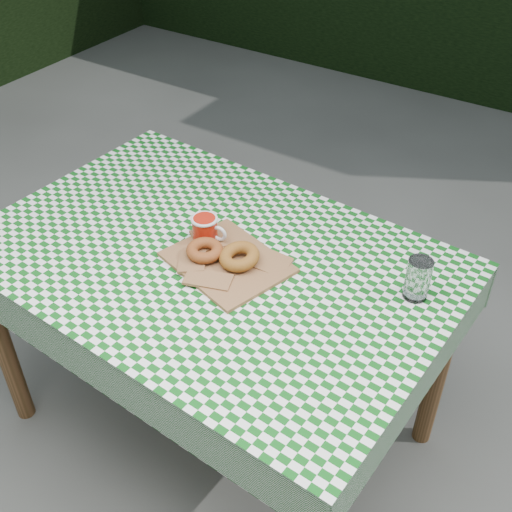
{
  "coord_description": "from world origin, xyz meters",
  "views": [
    {
      "loc": [
        0.96,
        -1.28,
        1.86
      ],
      "look_at": [
        0.23,
        -0.15,
        0.79
      ],
      "focal_mm": 44.73,
      "sensor_mm": 36.0,
      "label": 1
    }
  ],
  "objects_px": {
    "table": "(216,350)",
    "paper_bag": "(227,261)",
    "drinking_glass": "(418,279)",
    "coffee_mug": "(205,230)"
  },
  "relations": [
    {
      "from": "table",
      "to": "drinking_glass",
      "type": "bearing_deg",
      "value": 19.27
    },
    {
      "from": "paper_bag",
      "to": "coffee_mug",
      "type": "height_order",
      "value": "coffee_mug"
    },
    {
      "from": "table",
      "to": "coffee_mug",
      "type": "bearing_deg",
      "value": 141.45
    },
    {
      "from": "paper_bag",
      "to": "drinking_glass",
      "type": "height_order",
      "value": "drinking_glass"
    },
    {
      "from": "table",
      "to": "drinking_glass",
      "type": "xyz_separation_m",
      "value": [
        0.54,
        0.15,
        0.44
      ]
    },
    {
      "from": "table",
      "to": "paper_bag",
      "type": "distance_m",
      "value": 0.39
    },
    {
      "from": "table",
      "to": "drinking_glass",
      "type": "distance_m",
      "value": 0.71
    },
    {
      "from": "table",
      "to": "paper_bag",
      "type": "xyz_separation_m",
      "value": [
        0.06,
        -0.0,
        0.39
      ]
    },
    {
      "from": "coffee_mug",
      "to": "table",
      "type": "bearing_deg",
      "value": -49.09
    },
    {
      "from": "table",
      "to": "drinking_glass",
      "type": "height_order",
      "value": "drinking_glass"
    }
  ]
}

